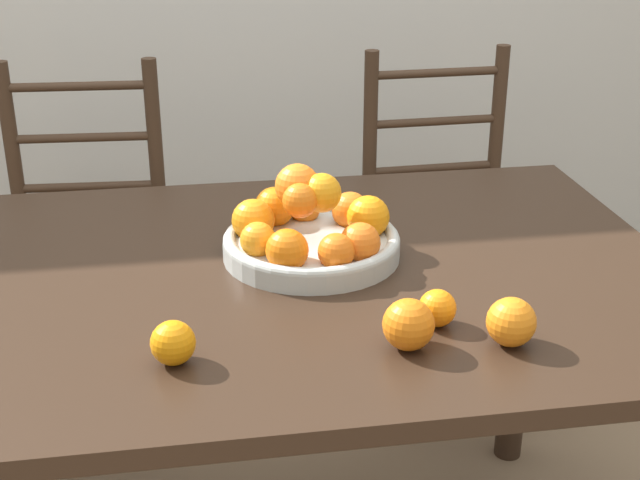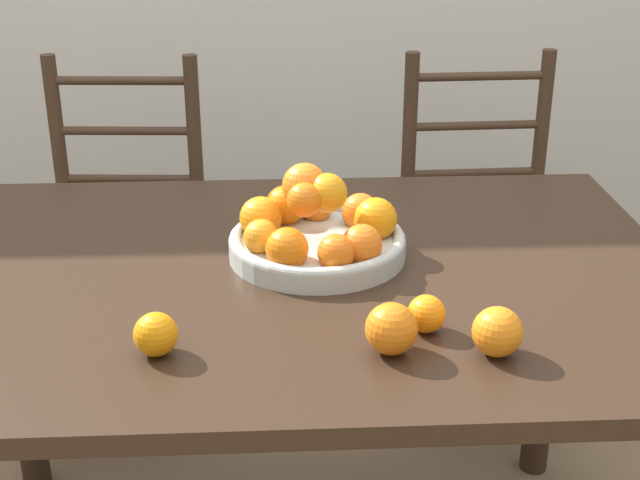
% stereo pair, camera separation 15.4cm
% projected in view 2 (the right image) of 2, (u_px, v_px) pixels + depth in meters
% --- Properties ---
extents(dining_table, '(1.43, 0.98, 0.78)m').
position_uv_depth(dining_table, '(288.00, 321.00, 1.65)').
color(dining_table, black).
rests_on(dining_table, ground_plane).
extents(fruit_bowl, '(0.33, 0.33, 0.17)m').
position_uv_depth(fruit_bowl, '(316.00, 232.00, 1.65)').
color(fruit_bowl, '#B2B7B2').
rests_on(fruit_bowl, dining_table).
extents(orange_loose_0, '(0.08, 0.08, 0.08)m').
position_uv_depth(orange_loose_0, '(391.00, 329.00, 1.33)').
color(orange_loose_0, orange).
rests_on(orange_loose_0, dining_table).
extents(orange_loose_1, '(0.06, 0.06, 0.06)m').
position_uv_depth(orange_loose_1, '(426.00, 314.00, 1.39)').
color(orange_loose_1, orange).
rests_on(orange_loose_1, dining_table).
extents(orange_loose_2, '(0.08, 0.08, 0.08)m').
position_uv_depth(orange_loose_2, '(497.00, 332.00, 1.32)').
color(orange_loose_2, orange).
rests_on(orange_loose_2, dining_table).
extents(orange_loose_3, '(0.07, 0.07, 0.07)m').
position_uv_depth(orange_loose_3, '(156.00, 334.00, 1.32)').
color(orange_loose_3, orange).
rests_on(orange_loose_3, dining_table).
extents(chair_left, '(0.44, 0.43, 0.98)m').
position_uv_depth(chair_left, '(124.00, 246.00, 2.44)').
color(chair_left, '#382619').
rests_on(chair_left, ground_plane).
extents(chair_right, '(0.43, 0.41, 0.98)m').
position_uv_depth(chair_right, '(482.00, 239.00, 2.49)').
color(chair_right, '#382619').
rests_on(chair_right, ground_plane).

